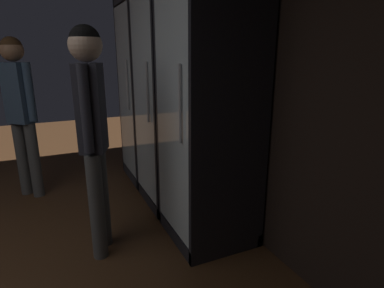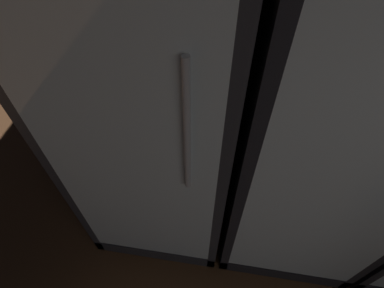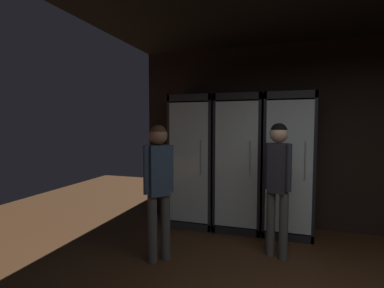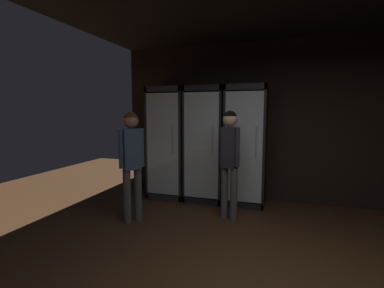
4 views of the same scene
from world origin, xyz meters
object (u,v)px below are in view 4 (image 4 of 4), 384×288
object	(u,v)px
cooler_left	(206,145)
shopper_near	(230,153)
shopper_far	(132,155)
cooler_center	(246,147)
cooler_far_left	(170,143)

from	to	relation	value
cooler_left	shopper_near	world-z (taller)	cooler_left
cooler_left	shopper_far	size ratio (longest dim) A/B	1.28
cooler_center	shopper_far	size ratio (longest dim) A/B	1.28
shopper_near	cooler_far_left	bearing A→B (deg)	146.26
cooler_left	shopper_near	distance (m)	1.03
cooler_center	cooler_left	bearing A→B (deg)	-179.97
cooler_far_left	cooler_center	world-z (taller)	same
shopper_far	cooler_far_left	bearing A→B (deg)	89.36
cooler_center	shopper_far	world-z (taller)	cooler_center
cooler_center	shopper_far	distance (m)	1.98
cooler_far_left	shopper_near	distance (m)	1.54
cooler_left	shopper_near	size ratio (longest dim) A/B	1.27
cooler_far_left	cooler_left	bearing A→B (deg)	-0.01
cooler_center	shopper_near	bearing A→B (deg)	-98.47
shopper_near	cooler_center	bearing A→B (deg)	81.53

